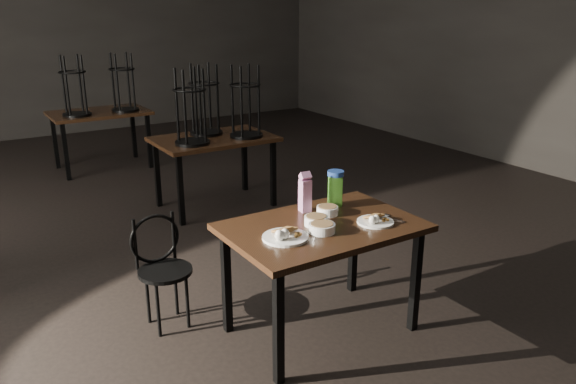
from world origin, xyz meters
TOP-DOWN VIEW (x-y plane):
  - main_table at (0.47, -1.12)m, footprint 1.20×0.80m
  - plate_left at (0.15, -1.19)m, footprint 0.27×0.27m
  - plate_right at (0.76, -1.28)m, footprint 0.23×0.23m
  - bowl_near at (0.43, -1.11)m, footprint 0.15×0.15m
  - bowl_far at (0.60, -1.00)m, footprint 0.14×0.14m
  - bowl_big at (0.39, -1.22)m, footprint 0.16×0.16m
  - juice_carton at (0.51, -0.87)m, footprint 0.07×0.07m
  - water_bottle at (0.75, -0.88)m, footprint 0.14×0.14m
  - spoon at (0.91, -1.23)m, footprint 0.06×0.18m
  - bentwood_chair at (-0.36, -0.47)m, footprint 0.35×0.35m
  - bg_table_right at (0.94, 1.43)m, footprint 1.20×0.80m
  - bg_table_far at (0.33, 3.54)m, footprint 1.20×0.80m

SIDE VIEW (x-z plane):
  - bentwood_chair at x=-0.36m, z-range 0.07..0.82m
  - main_table at x=0.47m, z-range 0.30..1.05m
  - bg_table_far at x=0.33m, z-range 0.01..1.49m
  - spoon at x=0.91m, z-range 0.75..0.76m
  - plate_right at x=0.76m, z-range 0.73..0.81m
  - plate_left at x=0.15m, z-range 0.73..0.82m
  - bg_table_right at x=0.94m, z-range 0.04..1.52m
  - bowl_big at x=0.39m, z-range 0.75..0.81m
  - bowl_far at x=0.60m, z-range 0.75..0.81m
  - bowl_near at x=0.43m, z-range 0.75..0.81m
  - water_bottle at x=0.75m, z-range 0.75..1.00m
  - juice_carton at x=0.51m, z-range 0.74..1.01m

